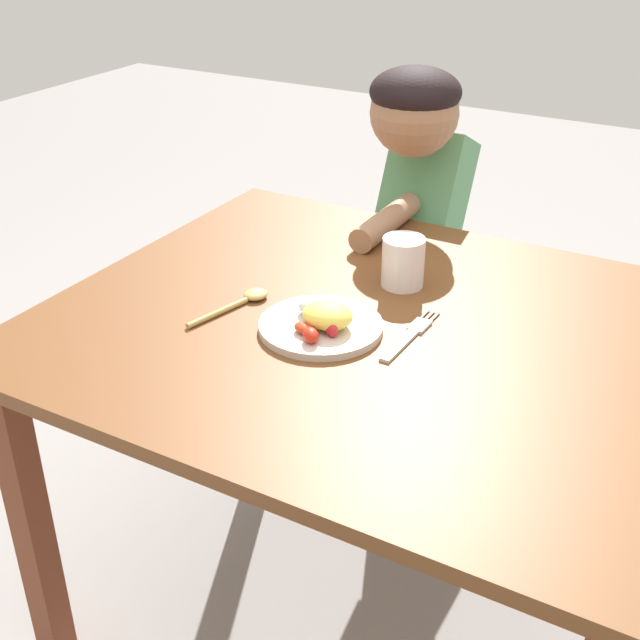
# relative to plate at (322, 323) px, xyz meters

# --- Properties ---
(ground_plane) EXTENTS (8.00, 8.00, 0.00)m
(ground_plane) POSITION_rel_plate_xyz_m (0.07, 0.07, -0.70)
(ground_plane) COLOR gray
(dining_table) EXTENTS (1.12, 0.93, 0.68)m
(dining_table) POSITION_rel_plate_xyz_m (0.07, 0.07, -0.10)
(dining_table) COLOR brown
(dining_table) RESTS_ON ground_plane
(plate) EXTENTS (0.21, 0.21, 0.05)m
(plate) POSITION_rel_plate_xyz_m (0.00, 0.00, 0.00)
(plate) COLOR beige
(plate) RESTS_ON dining_table
(fork) EXTENTS (0.03, 0.19, 0.01)m
(fork) POSITION_rel_plate_xyz_m (0.14, 0.05, -0.01)
(fork) COLOR silver
(fork) RESTS_ON dining_table
(spoon) EXTENTS (0.07, 0.18, 0.02)m
(spoon) POSITION_rel_plate_xyz_m (-0.17, 0.02, -0.01)
(spoon) COLOR tan
(spoon) RESTS_ON dining_table
(drinking_cup) EXTENTS (0.08, 0.08, 0.09)m
(drinking_cup) POSITION_rel_plate_xyz_m (0.04, 0.23, 0.03)
(drinking_cup) COLOR silver
(drinking_cup) RESTS_ON dining_table
(person) EXTENTS (0.19, 0.46, 1.01)m
(person) POSITION_rel_plate_xyz_m (-0.09, 0.63, -0.11)
(person) COLOR #3B3E70
(person) RESTS_ON ground_plane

